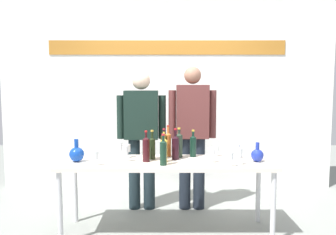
% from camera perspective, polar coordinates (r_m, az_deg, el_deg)
% --- Properties ---
extents(ground_plane, '(10.00, 10.00, 0.00)m').
position_cam_1_polar(ground_plane, '(3.64, -0.01, -18.92)').
color(ground_plane, gray).
extents(back_wall, '(4.79, 0.11, 3.00)m').
position_cam_1_polar(back_wall, '(4.85, 0.07, 5.47)').
color(back_wall, white).
rests_on(back_wall, ground).
extents(display_table, '(2.14, 0.62, 0.74)m').
position_cam_1_polar(display_table, '(3.42, -0.01, -8.47)').
color(display_table, silver).
rests_on(display_table, ground).
extents(decanter_blue_left, '(0.15, 0.15, 0.23)m').
position_cam_1_polar(decanter_blue_left, '(3.48, -15.13, -6.02)').
color(decanter_blue_left, '#113A97').
rests_on(decanter_blue_left, display_table).
extents(decanter_blue_right, '(0.13, 0.13, 0.20)m').
position_cam_1_polar(decanter_blue_right, '(3.47, 15.25, -6.21)').
color(decanter_blue_right, '#1E2F96').
rests_on(decanter_blue_right, display_table).
extents(presenter_left, '(0.59, 0.22, 1.68)m').
position_cam_1_polar(presenter_left, '(4.03, -4.33, -2.30)').
color(presenter_left, '#18252A').
rests_on(presenter_left, ground).
extents(presenter_right, '(0.57, 0.22, 1.73)m').
position_cam_1_polar(presenter_right, '(4.03, 4.40, -2.00)').
color(presenter_right, black).
rests_on(presenter_right, ground).
extents(wine_bottle_0, '(0.07, 0.07, 0.32)m').
position_cam_1_polar(wine_bottle_0, '(3.44, 1.50, -5.01)').
color(wine_bottle_0, black).
rests_on(wine_bottle_0, display_table).
extents(wine_bottle_1, '(0.07, 0.07, 0.32)m').
position_cam_1_polar(wine_bottle_1, '(3.55, 2.13, -4.59)').
color(wine_bottle_1, '#233023').
rests_on(wine_bottle_1, display_table).
extents(wine_bottle_2, '(0.07, 0.07, 0.30)m').
position_cam_1_polar(wine_bottle_2, '(3.20, -0.59, -5.84)').
color(wine_bottle_2, black).
rests_on(wine_bottle_2, display_table).
extents(wine_bottle_3, '(0.07, 0.07, 0.34)m').
position_cam_1_polar(wine_bottle_3, '(3.60, 0.25, -4.45)').
color(wine_bottle_3, '#CD6528').
rests_on(wine_bottle_3, display_table).
extents(wine_bottle_4, '(0.07, 0.07, 0.32)m').
position_cam_1_polar(wine_bottle_4, '(3.33, -0.47, -5.41)').
color(wine_bottle_4, gold).
rests_on(wine_bottle_4, display_table).
extents(wine_bottle_5, '(0.07, 0.07, 0.31)m').
position_cam_1_polar(wine_bottle_5, '(3.49, -0.47, -4.76)').
color(wine_bottle_5, '#432E0A').
rests_on(wine_bottle_5, display_table).
extents(wine_bottle_6, '(0.07, 0.07, 0.30)m').
position_cam_1_polar(wine_bottle_6, '(3.46, -2.50, -5.08)').
color(wine_bottle_6, black).
rests_on(wine_bottle_6, display_table).
extents(wine_bottle_7, '(0.07, 0.07, 0.31)m').
position_cam_1_polar(wine_bottle_7, '(3.35, -3.55, -5.30)').
color(wine_bottle_7, '#330F13').
rests_on(wine_bottle_7, display_table).
extents(wine_bottle_8, '(0.07, 0.07, 0.29)m').
position_cam_1_polar(wine_bottle_8, '(3.59, 4.54, -4.73)').
color(wine_bottle_8, black).
rests_on(wine_bottle_8, display_table).
extents(wine_glass_left_0, '(0.06, 0.06, 0.15)m').
position_cam_1_polar(wine_glass_left_0, '(3.66, -8.05, -4.97)').
color(wine_glass_left_0, white).
rests_on(wine_glass_left_0, display_table).
extents(wine_glass_left_1, '(0.06, 0.06, 0.14)m').
position_cam_1_polar(wine_glass_left_1, '(3.55, -6.72, -5.26)').
color(wine_glass_left_1, white).
rests_on(wine_glass_left_1, display_table).
extents(wine_glass_left_2, '(0.07, 0.07, 0.14)m').
position_cam_1_polar(wine_glass_left_2, '(3.26, -12.15, -6.36)').
color(wine_glass_left_2, white).
rests_on(wine_glass_left_2, display_table).
extents(wine_glass_left_3, '(0.06, 0.06, 0.16)m').
position_cam_1_polar(wine_glass_left_3, '(3.37, -7.10, -5.66)').
color(wine_glass_left_3, white).
rests_on(wine_glass_left_3, display_table).
extents(wine_glass_right_0, '(0.07, 0.07, 0.15)m').
position_cam_1_polar(wine_glass_right_0, '(3.58, 11.92, -5.14)').
color(wine_glass_right_0, white).
rests_on(wine_glass_right_0, display_table).
extents(wine_glass_right_1, '(0.06, 0.06, 0.14)m').
position_cam_1_polar(wine_glass_right_1, '(3.62, 8.39, -5.09)').
color(wine_glass_right_1, white).
rests_on(wine_glass_right_1, display_table).
extents(wine_glass_right_2, '(0.06, 0.06, 0.17)m').
position_cam_1_polar(wine_glass_right_2, '(3.27, 12.30, -5.98)').
color(wine_glass_right_2, white).
rests_on(wine_glass_right_2, display_table).
extents(wine_glass_right_3, '(0.06, 0.06, 0.15)m').
position_cam_1_polar(wine_glass_right_3, '(3.33, 7.69, -5.95)').
color(wine_glass_right_3, white).
rests_on(wine_glass_right_3, display_table).
extents(wine_glass_right_4, '(0.06, 0.06, 0.14)m').
position_cam_1_polar(wine_glass_right_4, '(3.19, 10.83, -6.61)').
color(wine_glass_right_4, white).
rests_on(wine_glass_right_4, display_table).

